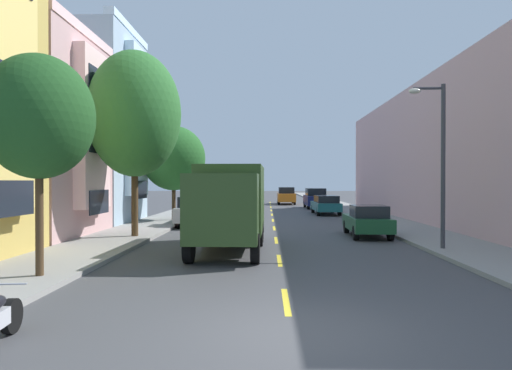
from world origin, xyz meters
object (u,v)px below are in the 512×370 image
parked_suv_navy (315,198)px  parked_wagon_teal (326,204)px  street_tree_third (174,158)px  parked_pickup_silver (198,211)px  moving_orange_sedan (286,195)px  street_tree_second (135,114)px  parked_sedan_champagne (223,201)px  parked_wagon_black (235,195)px  delivery_box_truck (231,202)px  street_lamp (439,152)px  street_tree_nearest (39,117)px  parked_hatchback_forest (367,221)px

parked_suv_navy → parked_wagon_teal: bearing=-90.4°
street_tree_third → parked_pickup_silver: (1.92, -2.21, -3.27)m
moving_orange_sedan → street_tree_second: bearing=-105.0°
parked_wagon_teal → moving_orange_sedan: bearing=99.0°
street_tree_third → parked_wagon_teal: bearing=31.9°
street_tree_third → parked_sedan_champagne: street_tree_third is taller
parked_wagon_black → moving_orange_sedan: size_ratio=0.98×
street_tree_second → parked_suv_navy: street_tree_second is taller
street_tree_third → parked_suv_navy: (10.69, 14.52, -3.11)m
street_tree_third → parked_wagon_teal: 12.96m
parked_suv_navy → parked_wagon_black: 17.48m
parked_pickup_silver → street_tree_second: bearing=-107.1°
delivery_box_truck → street_lamp: bearing=-2.2°
street_tree_nearest → parked_sedan_champagne: size_ratio=1.28×
street_tree_nearest → street_lamp: bearing=22.3°
street_lamp → moving_orange_sedan: (-4.13, 33.94, -2.71)m
street_lamp → parked_suv_navy: bearing=93.6°
parked_wagon_teal → parked_pickup_silver: 12.42m
street_lamp → parked_sedan_champagne: street_lamp is taller
street_tree_nearest → parked_wagon_teal: 26.07m
street_lamp → parked_wagon_teal: (-1.70, 18.50, -2.89)m
parked_wagon_teal → parked_hatchback_forest: bearing=-89.6°
street_lamp → parked_wagon_teal: bearing=95.2°
parked_sedan_champagne → parked_wagon_teal: 10.45m
street_tree_nearest → parked_wagon_teal: street_tree_nearest is taller
street_tree_nearest → moving_orange_sedan: size_ratio=1.21×
street_tree_second → parked_hatchback_forest: (10.73, 1.04, -4.90)m
street_tree_second → parked_pickup_silver: street_tree_second is taller
delivery_box_truck → parked_pickup_silver: delivery_box_truck is taller
delivery_box_truck → parked_wagon_teal: 19.21m
parked_wagon_teal → parked_pickup_silver: parked_pickup_silver is taller
parked_suv_navy → street_tree_third: bearing=-126.4°
delivery_box_truck → parked_sedan_champagne: 24.24m
street_lamp → street_tree_third: bearing=136.1°
delivery_box_truck → street_tree_third: bearing=111.7°
street_tree_second → delivery_box_truck: bearing=-34.1°
street_lamp → parked_wagon_black: street_lamp is taller
street_tree_third → street_lamp: size_ratio=0.99×
parked_hatchback_forest → moving_orange_sedan: (-2.53, 29.49, 0.23)m
street_tree_nearest → delivery_box_truck: size_ratio=0.82×
street_tree_second → moving_orange_sedan: street_tree_second is taller
parked_sedan_champagne → parked_wagon_black: 17.13m
street_lamp → moving_orange_sedan: bearing=96.9°
parked_hatchback_forest → parked_pickup_silver: size_ratio=0.76×
parked_sedan_champagne → street_tree_third: bearing=-99.0°
street_tree_nearest → parked_wagon_black: 46.71m
street_tree_nearest → parked_wagon_black: street_tree_nearest is taller
street_tree_nearest → street_tree_third: size_ratio=0.96×
parked_pickup_silver → parked_wagon_black: bearing=90.0°
parked_wagon_black → moving_orange_sedan: 9.84m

